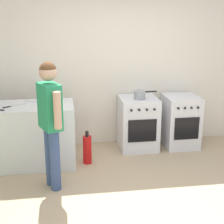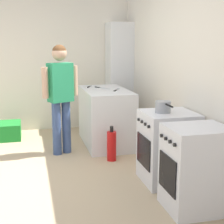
{
  "view_description": "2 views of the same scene",
  "coord_description": "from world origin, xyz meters",
  "px_view_note": "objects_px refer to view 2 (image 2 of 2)",
  "views": [
    {
      "loc": [
        -0.85,
        -3.6,
        2.19
      ],
      "look_at": [
        -0.19,
        0.81,
        0.86
      ],
      "focal_mm": 55.0,
      "sensor_mm": 36.0,
      "label": 1
    },
    {
      "loc": [
        3.99,
        0.01,
        1.66
      ],
      "look_at": [
        0.28,
        0.91,
        0.87
      ],
      "focal_mm": 55.0,
      "sensor_mm": 36.0,
      "label": 2
    }
  ],
  "objects_px": {
    "oven_left": "(168,147)",
    "oven_right": "(196,168)",
    "fire_extinguisher": "(112,146)",
    "recycling_crate_lower": "(10,131)",
    "larder_cabinet": "(119,77)",
    "knife_bread": "(102,88)",
    "pot": "(163,107)",
    "knife_utility": "(89,87)",
    "knife_carving": "(116,90)",
    "person": "(60,90)"
  },
  "relations": [
    {
      "from": "oven_right",
      "to": "fire_extinguisher",
      "type": "height_order",
      "value": "oven_right"
    },
    {
      "from": "oven_right",
      "to": "fire_extinguisher",
      "type": "xyz_separation_m",
      "value": [
        -1.59,
        -0.48,
        -0.21
      ]
    },
    {
      "from": "oven_right",
      "to": "larder_cabinet",
      "type": "xyz_separation_m",
      "value": [
        -3.37,
        0.1,
        0.57
      ]
    },
    {
      "from": "fire_extinguisher",
      "to": "knife_utility",
      "type": "bearing_deg",
      "value": -175.4
    },
    {
      "from": "person",
      "to": "larder_cabinet",
      "type": "relative_size",
      "value": 0.81
    },
    {
      "from": "pot",
      "to": "oven_right",
      "type": "bearing_deg",
      "value": 6.1
    },
    {
      "from": "fire_extinguisher",
      "to": "recycling_crate_lower",
      "type": "height_order",
      "value": "fire_extinguisher"
    },
    {
      "from": "oven_left",
      "to": "oven_right",
      "type": "height_order",
      "value": "same"
    },
    {
      "from": "recycling_crate_lower",
      "to": "larder_cabinet",
      "type": "xyz_separation_m",
      "value": [
        -0.27,
        2.03,
        0.86
      ]
    },
    {
      "from": "knife_carving",
      "to": "fire_extinguisher",
      "type": "bearing_deg",
      "value": -19.33
    },
    {
      "from": "larder_cabinet",
      "to": "oven_right",
      "type": "bearing_deg",
      "value": -1.74
    },
    {
      "from": "oven_left",
      "to": "knife_bread",
      "type": "relative_size",
      "value": 2.7
    },
    {
      "from": "oven_left",
      "to": "knife_bread",
      "type": "distance_m",
      "value": 1.98
    },
    {
      "from": "pot",
      "to": "knife_carving",
      "type": "distance_m",
      "value": 1.6
    },
    {
      "from": "knife_utility",
      "to": "knife_carving",
      "type": "height_order",
      "value": "same"
    },
    {
      "from": "knife_carving",
      "to": "recycling_crate_lower",
      "type": "distance_m",
      "value": 2.02
    },
    {
      "from": "oven_right",
      "to": "knife_bread",
      "type": "height_order",
      "value": "knife_bread"
    },
    {
      "from": "fire_extinguisher",
      "to": "larder_cabinet",
      "type": "xyz_separation_m",
      "value": [
        -1.78,
        0.58,
        0.78
      ]
    },
    {
      "from": "knife_carving",
      "to": "knife_bread",
      "type": "xyz_separation_m",
      "value": [
        -0.28,
        -0.18,
        -0.0
      ]
    },
    {
      "from": "oven_left",
      "to": "person",
      "type": "height_order",
      "value": "person"
    },
    {
      "from": "knife_bread",
      "to": "larder_cabinet",
      "type": "distance_m",
      "value": 0.93
    },
    {
      "from": "oven_right",
      "to": "larder_cabinet",
      "type": "height_order",
      "value": "larder_cabinet"
    },
    {
      "from": "fire_extinguisher",
      "to": "recycling_crate_lower",
      "type": "relative_size",
      "value": 0.96
    },
    {
      "from": "oven_right",
      "to": "knife_carving",
      "type": "xyz_separation_m",
      "value": [
        -2.31,
        -0.22,
        0.48
      ]
    },
    {
      "from": "person",
      "to": "knife_carving",
      "type": "bearing_deg",
      "value": 104.69
    },
    {
      "from": "larder_cabinet",
      "to": "fire_extinguisher",
      "type": "bearing_deg",
      "value": -18.05
    },
    {
      "from": "recycling_crate_lower",
      "to": "knife_carving",
      "type": "bearing_deg",
      "value": 65.26
    },
    {
      "from": "fire_extinguisher",
      "to": "larder_cabinet",
      "type": "distance_m",
      "value": 2.03
    },
    {
      "from": "recycling_crate_lower",
      "to": "larder_cabinet",
      "type": "relative_size",
      "value": 0.26
    },
    {
      "from": "knife_carving",
      "to": "knife_utility",
      "type": "bearing_deg",
      "value": -144.42
    },
    {
      "from": "knife_bread",
      "to": "knife_utility",
      "type": "bearing_deg",
      "value": -139.95
    },
    {
      "from": "knife_carving",
      "to": "recycling_crate_lower",
      "type": "bearing_deg",
      "value": -114.74
    },
    {
      "from": "knife_bread",
      "to": "person",
      "type": "relative_size",
      "value": 0.19
    },
    {
      "from": "person",
      "to": "pot",
      "type": "bearing_deg",
      "value": 37.77
    },
    {
      "from": "oven_right",
      "to": "knife_bread",
      "type": "relative_size",
      "value": 2.7
    },
    {
      "from": "recycling_crate_lower",
      "to": "larder_cabinet",
      "type": "distance_m",
      "value": 2.22
    },
    {
      "from": "oven_right",
      "to": "recycling_crate_lower",
      "type": "height_order",
      "value": "oven_right"
    },
    {
      "from": "knife_bread",
      "to": "fire_extinguisher",
      "type": "distance_m",
      "value": 1.22
    },
    {
      "from": "knife_bread",
      "to": "recycling_crate_lower",
      "type": "relative_size",
      "value": 0.6
    },
    {
      "from": "knife_utility",
      "to": "fire_extinguisher",
      "type": "bearing_deg",
      "value": 4.6
    },
    {
      "from": "oven_left",
      "to": "larder_cabinet",
      "type": "distance_m",
      "value": 2.71
    },
    {
      "from": "oven_left",
      "to": "recycling_crate_lower",
      "type": "bearing_deg",
      "value": -140.98
    },
    {
      "from": "pot",
      "to": "larder_cabinet",
      "type": "xyz_separation_m",
      "value": [
        -2.65,
        0.18,
        0.08
      ]
    },
    {
      "from": "knife_utility",
      "to": "person",
      "type": "height_order",
      "value": "person"
    },
    {
      "from": "fire_extinguisher",
      "to": "recycling_crate_lower",
      "type": "bearing_deg",
      "value": -136.14
    },
    {
      "from": "oven_left",
      "to": "fire_extinguisher",
      "type": "bearing_deg",
      "value": -151.22
    },
    {
      "from": "oven_right",
      "to": "knife_carving",
      "type": "relative_size",
      "value": 2.76
    },
    {
      "from": "larder_cabinet",
      "to": "oven_left",
      "type": "bearing_deg",
      "value": -2.2
    },
    {
      "from": "knife_utility",
      "to": "fire_extinguisher",
      "type": "distance_m",
      "value": 1.4
    },
    {
      "from": "knife_carving",
      "to": "knife_bread",
      "type": "distance_m",
      "value": 0.34
    }
  ]
}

